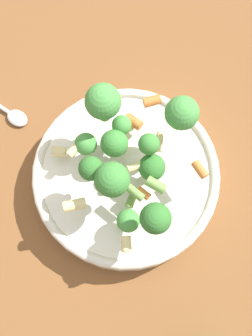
{
  "coord_description": "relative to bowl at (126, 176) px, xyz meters",
  "views": [
    {
      "loc": [
        0.08,
        0.14,
        0.58
      ],
      "look_at": [
        0.0,
        0.0,
        0.07
      ],
      "focal_mm": 42.0,
      "sensor_mm": 36.0,
      "label": 1
    }
  ],
  "objects": [
    {
      "name": "pasta_salad",
      "position": [
        -0.01,
        -0.01,
        0.08
      ],
      "size": [
        0.21,
        0.2,
        0.11
      ],
      "color": "#8CB766",
      "rests_on": "bowl"
    },
    {
      "name": "bowl",
      "position": [
        0.0,
        0.0,
        0.0
      ],
      "size": [
        0.27,
        0.27,
        0.05
      ],
      "color": "silver",
      "rests_on": "ground_plane"
    },
    {
      "name": "spoon",
      "position": [
        0.11,
        -0.21,
        -0.02
      ],
      "size": [
        0.09,
        0.15,
        0.01
      ],
      "rotation": [
        0.0,
        0.0,
        8.3
      ],
      "color": "silver",
      "rests_on": "ground_plane"
    },
    {
      "name": "ground_plane",
      "position": [
        0.0,
        0.0,
        -0.03
      ],
      "size": [
        3.0,
        3.0,
        0.0
      ],
      "primitive_type": "plane",
      "color": "brown"
    }
  ]
}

